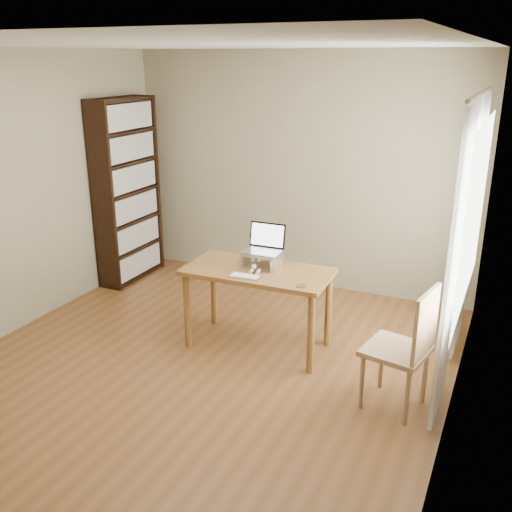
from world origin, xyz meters
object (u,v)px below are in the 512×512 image
Objects in this scene: keyboard at (245,276)px; chair at (408,344)px; desk at (258,281)px; laptop at (265,244)px; cat at (261,259)px; bookshelf at (127,191)px.

chair is (1.42, -0.21, -0.22)m from keyboard.
desk is 0.33m from laptop.
cat is 0.48× the size of chair.
chair is at bearing -19.10° from desk.
keyboard is (-0.02, -0.22, 0.12)m from desk.
chair reaches higher than keyboard.
bookshelf reaches higher than cat.
laptop is 0.14m from cat.
laptop reaches higher than keyboard.
laptop reaches higher than cat.
bookshelf is 2.41m from keyboard.
chair is (3.51, -1.38, -0.51)m from bookshelf.
cat is (2.09, -0.84, -0.24)m from bookshelf.
chair is (1.40, -0.43, -0.10)m from desk.
laptop is (2.11, -0.81, -0.11)m from bookshelf.
chair reaches higher than cat.
desk is (2.11, -0.95, -0.41)m from bookshelf.
laptop is at bearing 44.70° from cat.
cat reaches higher than desk.
desk is at bearing 173.81° from chair.
chair is (1.42, -0.54, -0.27)m from cat.
desk is 1.32× the size of chair.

